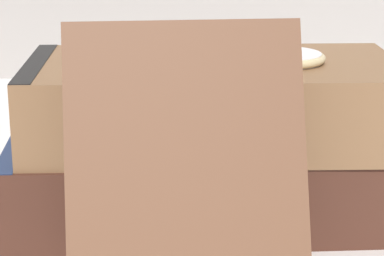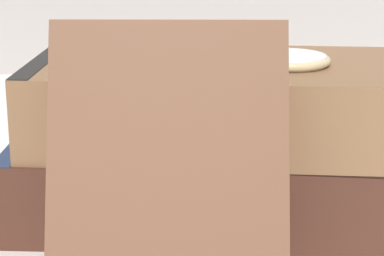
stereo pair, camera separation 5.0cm
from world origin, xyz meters
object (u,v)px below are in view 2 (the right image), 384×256
at_px(book_flat_bottom, 196,177).
at_px(pocket_watch, 290,60).
at_px(book_flat_top, 208,102).
at_px(book_leaning_front, 175,174).

bearing_deg(book_flat_bottom, pocket_watch, -6.71).
distance_m(book_flat_top, pocket_watch, 0.06).
xyz_separation_m(book_flat_bottom, book_leaning_front, (-0.01, -0.10, 0.04)).
height_order(book_flat_bottom, book_leaning_front, book_leaning_front).
distance_m(book_leaning_front, pocket_watch, 0.12).
bearing_deg(book_flat_top, book_flat_bottom, 168.07).
distance_m(book_flat_bottom, pocket_watch, 0.10).
relative_size(book_flat_bottom, book_flat_top, 1.04).
height_order(book_flat_top, book_leaning_front, book_leaning_front).
relative_size(book_flat_bottom, pocket_watch, 4.76).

